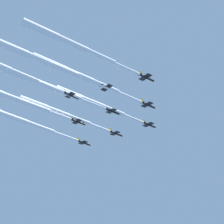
{
  "coord_description": "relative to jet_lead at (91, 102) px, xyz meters",
  "views": [
    {
      "loc": [
        117.33,
        107.23,
        51.44
      ],
      "look_at": [
        0.0,
        0.0,
        186.96
      ],
      "focal_mm": 61.17,
      "sensor_mm": 36.0,
      "label": 1
    }
  ],
  "objects": [
    {
      "name": "jet_lead",
      "position": [
        0.0,
        0.0,
        0.0
      ],
      "size": [
        62.81,
        22.97,
        4.41
      ],
      "color": "black"
    },
    {
      "name": "jet_starboard_inner",
      "position": [
        20.78,
        10.97,
        -2.45
      ],
      "size": [
        69.53,
        24.45,
        4.46
      ],
      "color": "black"
    },
    {
      "name": "jet_starboard_mid",
      "position": [
        22.93,
        -38.39,
        -3.21
      ],
      "size": [
        73.27,
        24.76,
        4.45
      ],
      "color": "black"
    },
    {
      "name": "jet_port_inner",
      "position": [
        8.46,
        -18.76,
        -1.27
      ],
      "size": [
        63.44,
        23.19,
        4.43
      ],
      "color": "black"
    },
    {
      "name": "jet_port_outer",
      "position": [
        36.35,
        22.86,
        -2.19
      ],
      "size": [
        68.27,
        24.52,
        4.47
      ],
      "color": "black"
    },
    {
      "name": "jet_port_mid",
      "position": [
        29.68,
        -8.26,
        -1.27
      ],
      "size": [
        70.86,
        25.39,
        4.49
      ],
      "color": "black"
    },
    {
      "name": "jet_starboard_outer",
      "position": [
        31.95,
        -25.21,
        -3.37
      ],
      "size": [
        61.98,
        22.85,
        4.39
      ],
      "color": "black"
    },
    {
      "name": "jet_trail_port",
      "position": [
        40.31,
        5.41,
        -3.03
      ],
      "size": [
        61.99,
        22.74,
        4.39
      ],
      "color": "black"
    }
  ]
}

